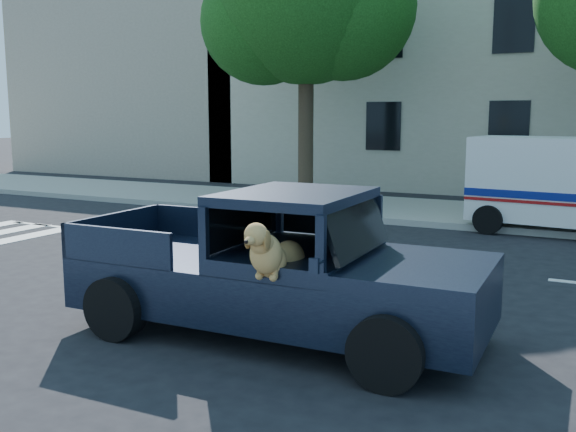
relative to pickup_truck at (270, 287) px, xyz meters
The scene contains 7 objects.
ground 1.13m from the pickup_truck, 124.36° to the left, with size 120.00×120.00×0.00m, color black.
far_sidewalk 10.03m from the pickup_truck, 93.14° to the left, with size 60.00×4.00×0.15m, color gray.
lane_stripes 4.48m from the pickup_truck, 70.94° to the left, with size 21.60×0.14×0.01m, color silver, non-canonical shape.
street_tree_left 12.47m from the pickup_truck, 113.43° to the left, with size 6.00×5.20×8.60m.
building_left 23.51m from the pickup_truck, 131.94° to the left, with size 12.00×6.00×8.00m, color tan.
pickup_truck is the anchor object (origin of this frame).
mail_truck 8.90m from the pickup_truck, 74.27° to the left, with size 3.95×2.25×2.08m.
Camera 1 is at (4.04, -7.13, 2.54)m, focal length 40.00 mm.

